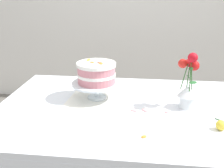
# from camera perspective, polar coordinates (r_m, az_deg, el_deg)

# --- Properties ---
(dining_table) EXTENTS (1.40, 1.00, 0.74)m
(dining_table) POSITION_cam_1_polar(r_m,az_deg,el_deg) (1.54, 2.20, -8.29)
(dining_table) COLOR white
(dining_table) RESTS_ON ground
(linen_napkin) EXTENTS (0.34, 0.34, 0.00)m
(linen_napkin) POSITION_cam_1_polar(r_m,az_deg,el_deg) (1.63, -3.15, -2.97)
(linen_napkin) COLOR white
(linen_napkin) RESTS_ON dining_table
(cake_stand) EXTENTS (0.29, 0.29, 0.10)m
(cake_stand) POSITION_cam_1_polar(r_m,az_deg,el_deg) (1.60, -3.21, -0.28)
(cake_stand) COLOR silver
(cake_stand) RESTS_ON linen_napkin
(layer_cake) EXTENTS (0.23, 0.23, 0.13)m
(layer_cake) POSITION_cam_1_polar(r_m,az_deg,el_deg) (1.58, -3.26, 2.37)
(layer_cake) COLOR #CC7A84
(layer_cake) RESTS_ON cake_stand
(flower_vase) EXTENTS (0.12, 0.11, 0.31)m
(flower_vase) POSITION_cam_1_polar(r_m,az_deg,el_deg) (1.52, 15.53, -0.30)
(flower_vase) COLOR silver
(flower_vase) RESTS_ON dining_table
(fallen_rose) EXTENTS (0.14, 0.14, 0.05)m
(fallen_rose) POSITION_cam_1_polar(r_m,az_deg,el_deg) (1.38, 21.75, -7.95)
(fallen_rose) COLOR #2D6028
(fallen_rose) RESTS_ON dining_table
(loose_petal_0) EXTENTS (0.04, 0.04, 0.01)m
(loose_petal_0) POSITION_cam_1_polar(r_m,az_deg,el_deg) (1.24, 6.62, -10.80)
(loose_petal_0) COLOR orange
(loose_petal_0) RESTS_ON dining_table
(loose_petal_1) EXTENTS (0.05, 0.04, 0.00)m
(loose_petal_1) POSITION_cam_1_polar(r_m,az_deg,el_deg) (1.48, 4.58, -5.43)
(loose_petal_1) COLOR pink
(loose_petal_1) RESTS_ON dining_table
(loose_petal_2) EXTENTS (0.04, 0.05, 0.01)m
(loose_petal_2) POSITION_cam_1_polar(r_m,az_deg,el_deg) (1.48, 6.80, -5.41)
(loose_petal_2) COLOR pink
(loose_petal_2) RESTS_ON dining_table
(loose_petal_3) EXTENTS (0.03, 0.04, 0.01)m
(loose_petal_3) POSITION_cam_1_polar(r_m,az_deg,el_deg) (1.48, 11.30, -5.70)
(loose_petal_3) COLOR pink
(loose_petal_3) RESTS_ON dining_table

